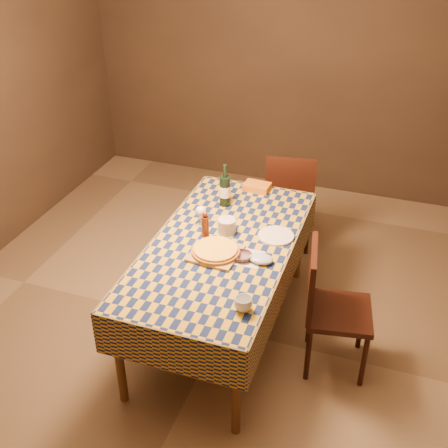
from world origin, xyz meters
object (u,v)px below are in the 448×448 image
Objects in this scene: dining_table at (222,253)px; cutting_board at (216,253)px; bowl at (242,256)px; chair_right at (327,302)px; wine_bottle at (225,190)px; chair_far at (290,195)px; pizza at (216,250)px; white_plate at (276,236)px.

cutting_board reaches higher than dining_table.
bowl is (0.18, 0.01, 0.01)m from cutting_board.
chair_right is (0.57, 0.05, -0.27)m from bowl.
cutting_board is 0.80m from chair_right.
cutting_board is at bearing -76.34° from wine_bottle.
chair_far is (0.34, 0.75, -0.37)m from wine_bottle.
dining_table is at bearing -73.43° from wine_bottle.
pizza reaches higher than cutting_board.
wine_bottle is at bearing 103.66° from cutting_board.
wine_bottle is 1.34× the size of white_plate.
dining_table is 14.47× the size of bowl.
pizza is 1.43m from chair_far.
chair_right is at bearing 4.24° from cutting_board.
chair_far is 1.00× the size of chair_right.
chair_far is (0.00, 1.39, -0.27)m from bowl.
chair_far is at bearing 112.98° from chair_right.
bowl is at bearing -175.16° from chair_right.
chair_far is at bearing 65.37° from wine_bottle.
wine_bottle is 0.36× the size of chair_far.
dining_table is 5.99× the size of cutting_board.
chair_far is (-0.14, 1.06, -0.25)m from white_plate.
chair_right is at bearing -5.60° from dining_table.
cutting_board is at bearing -177.64° from bowl.
chair_far is at bearing 82.38° from pizza.
pizza is (0.00, -0.13, 0.11)m from dining_table.
cutting_board is 0.67m from wine_bottle.
pizza is 1.13× the size of wine_bottle.
pizza is 0.40× the size of chair_right.
cutting_board is at bearing -97.62° from chair_far.
dining_table is at bearing -147.49° from white_plate.
cutting_board is 0.47m from white_plate.
dining_table is 1.98× the size of chair_far.
wine_bottle reaches higher than chair_far.
white_plate is 0.58m from chair_right.
cutting_board is 0.92× the size of wine_bottle.
chair_right is (0.75, 0.06, -0.26)m from cutting_board.
wine_bottle reaches higher than chair_right.
bowl is at bearing 2.36° from cutting_board.
pizza is at bearing -97.62° from chair_far.
pizza is 1.51× the size of white_plate.
dining_table is 1.98× the size of chair_right.
chair_far reaches higher than cutting_board.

